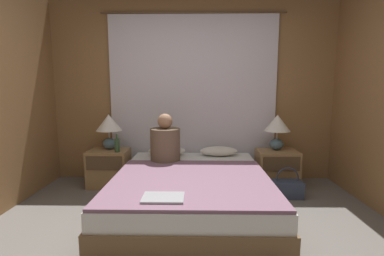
{
  "coord_description": "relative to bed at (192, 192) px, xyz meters",
  "views": [
    {
      "loc": [
        0.06,
        -1.98,
        1.3
      ],
      "look_at": [
        0.0,
        1.19,
        0.85
      ],
      "focal_mm": 26.0,
      "sensor_mm": 36.0,
      "label": 1
    }
  ],
  "objects": [
    {
      "name": "pillow_right",
      "position": [
        0.35,
        0.82,
        0.26
      ],
      "size": [
        0.51,
        0.28,
        0.12
      ],
      "color": "silver",
      "rests_on": "bed"
    },
    {
      "name": "person_left_in_bed",
      "position": [
        -0.33,
        0.47,
        0.44
      ],
      "size": [
        0.36,
        0.36,
        0.6
      ],
      "color": "brown",
      "rests_on": "bed"
    },
    {
      "name": "wall_back",
      "position": [
        0.0,
        1.12,
        1.05
      ],
      "size": [
        4.07,
        0.06,
        2.5
      ],
      "color": "olive",
      "rests_on": "ground_plane"
    },
    {
      "name": "bed",
      "position": [
        0.0,
        0.0,
        0.0
      ],
      "size": [
        1.61,
        2.0,
        0.4
      ],
      "color": "brown",
      "rests_on": "ground_plane"
    },
    {
      "name": "beer_bottle_on_left_stand",
      "position": [
        -0.97,
        0.61,
        0.39
      ],
      "size": [
        0.06,
        0.06,
        0.23
      ],
      "color": "#2D4C28",
      "rests_on": "nightstand_left"
    },
    {
      "name": "handbag_on_floor",
      "position": [
        1.15,
        0.36,
        -0.09
      ],
      "size": [
        0.36,
        0.19,
        0.37
      ],
      "color": "#333D56",
      "rests_on": "ground_plane"
    },
    {
      "name": "nightstand_right",
      "position": [
        1.12,
        0.72,
        0.05
      ],
      "size": [
        0.52,
        0.39,
        0.49
      ],
      "color": "#937047",
      "rests_on": "ground_plane"
    },
    {
      "name": "blanket_on_bed",
      "position": [
        0.0,
        -0.27,
        0.22
      ],
      "size": [
        1.55,
        1.4,
        0.03
      ],
      "color": "slate",
      "rests_on": "bed"
    },
    {
      "name": "lamp_right",
      "position": [
        1.12,
        0.78,
        0.61
      ],
      "size": [
        0.34,
        0.34,
        0.47
      ],
      "color": "slate",
      "rests_on": "nightstand_right"
    },
    {
      "name": "curtain_panel",
      "position": [
        0.0,
        1.05,
        0.96
      ],
      "size": [
        2.52,
        0.02,
        2.33
      ],
      "color": "silver",
      "rests_on": "ground_plane"
    },
    {
      "name": "lamp_left",
      "position": [
        -1.12,
        0.78,
        0.61
      ],
      "size": [
        0.34,
        0.34,
        0.47
      ],
      "color": "slate",
      "rests_on": "nightstand_left"
    },
    {
      "name": "laptop_on_bed",
      "position": [
        -0.21,
        -0.76,
        0.24
      ],
      "size": [
        0.33,
        0.23,
        0.02
      ],
      "color": "#9EA0A5",
      "rests_on": "blanket_on_bed"
    },
    {
      "name": "pillow_left",
      "position": [
        -0.35,
        0.82,
        0.26
      ],
      "size": [
        0.51,
        0.28,
        0.12
      ],
      "color": "silver",
      "rests_on": "bed"
    },
    {
      "name": "nightstand_left",
      "position": [
        -1.12,
        0.72,
        0.05
      ],
      "size": [
        0.52,
        0.39,
        0.49
      ],
      "color": "#937047",
      "rests_on": "ground_plane"
    }
  ]
}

